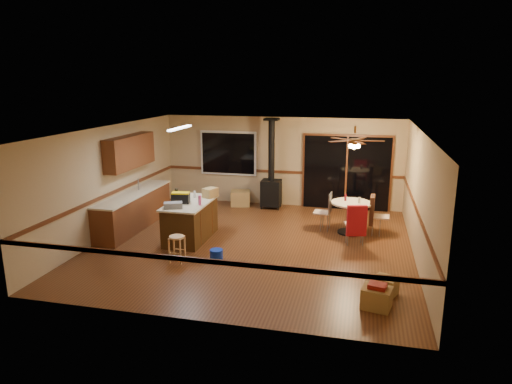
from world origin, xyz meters
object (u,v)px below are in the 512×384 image
(kitchen_island, at_px, (190,220))
(bar_stool, at_px, (177,249))
(box_corner_a, at_px, (377,298))
(toolbox_grey, at_px, (173,205))
(toolbox_black, at_px, (181,198))
(blue_bucket, at_px, (216,255))
(wood_stove, at_px, (271,184))
(chair_right, at_px, (373,210))
(chair_left, at_px, (327,207))
(chair_near, at_px, (356,220))
(box_under_window, at_px, (240,198))
(box_corner_b, at_px, (385,286))
(dining_table, at_px, (351,212))

(kitchen_island, height_order, bar_stool, kitchen_island)
(box_corner_a, bearing_deg, toolbox_grey, 156.62)
(toolbox_black, distance_m, blue_bucket, 1.74)
(wood_stove, relative_size, chair_right, 3.60)
(kitchen_island, relative_size, chair_left, 3.26)
(chair_near, distance_m, box_under_window, 4.35)
(toolbox_black, bearing_deg, box_corner_b, -21.27)
(chair_right, bearing_deg, chair_left, 178.35)
(bar_stool, xyz_separation_m, chair_near, (3.54, 1.78, 0.32))
(bar_stool, relative_size, box_under_window, 0.99)
(chair_left, height_order, chair_near, same)
(wood_stove, relative_size, box_corner_a, 5.49)
(toolbox_black, xyz_separation_m, blue_bucket, (1.15, -0.96, -0.90))
(bar_stool, xyz_separation_m, box_corner_a, (3.95, -1.08, -0.10))
(wood_stove, xyz_separation_m, toolbox_grey, (-1.47, -3.61, 0.23))
(bar_stool, bearing_deg, dining_table, 38.00)
(dining_table, height_order, box_corner_b, dining_table)
(chair_right, bearing_deg, wood_stove, 149.25)
(chair_right, height_order, box_corner_b, chair_right)
(toolbox_black, xyz_separation_m, chair_right, (4.30, 1.49, -0.41))
(toolbox_grey, relative_size, chair_left, 0.78)
(toolbox_grey, height_order, blue_bucket, toolbox_grey)
(chair_right, height_order, box_under_window, chair_right)
(wood_stove, distance_m, blue_bucket, 4.20)
(toolbox_black, bearing_deg, chair_left, 25.55)
(bar_stool, height_order, blue_bucket, bar_stool)
(bar_stool, bearing_deg, box_corner_a, -15.32)
(chair_right, relative_size, box_corner_b, 1.82)
(blue_bucket, distance_m, chair_left, 3.25)
(box_corner_b, bearing_deg, bar_stool, 172.61)
(toolbox_black, relative_size, chair_near, 0.57)
(dining_table, distance_m, box_corner_a, 3.79)
(bar_stool, bearing_deg, box_corner_b, -7.39)
(blue_bucket, bearing_deg, wood_stove, 85.66)
(dining_table, height_order, chair_left, chair_left)
(bar_stool, xyz_separation_m, chair_right, (3.91, 2.71, 0.32))
(kitchen_island, distance_m, chair_left, 3.34)
(blue_bucket, relative_size, chair_right, 0.39)
(toolbox_grey, xyz_separation_m, chair_near, (3.94, 0.98, -0.37))
(blue_bucket, distance_m, box_corner_a, 3.46)
(kitchen_island, height_order, box_corner_a, kitchen_island)
(wood_stove, bearing_deg, box_corner_a, -62.33)
(wood_stove, height_order, bar_stool, wood_stove)
(chair_right, bearing_deg, chair_near, -111.67)
(chair_left, bearing_deg, toolbox_grey, -148.67)
(kitchen_island, distance_m, chair_near, 3.80)
(chair_near, distance_m, box_corner_b, 2.42)
(kitchen_island, height_order, toolbox_grey, toolbox_grey)
(chair_left, bearing_deg, kitchen_island, -155.33)
(kitchen_island, bearing_deg, dining_table, 19.73)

